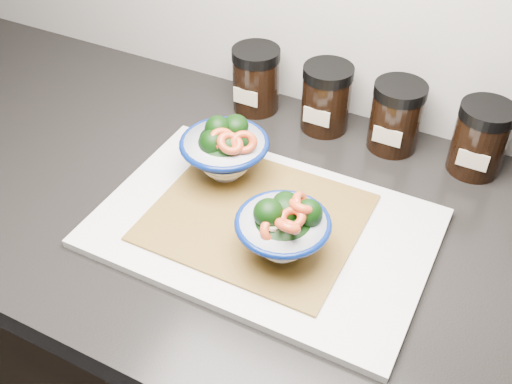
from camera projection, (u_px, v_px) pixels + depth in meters
The scene contains 9 objects.
countertop at pixel (342, 252), 0.82m from camera, with size 3.50×0.60×0.04m, color black.
cutting_board at pixel (263, 228), 0.82m from camera, with size 0.45×0.30×0.01m, color silver.
bamboo_mat at pixel (256, 217), 0.83m from camera, with size 0.28×0.24×0.00m, color olive.
bowl_left at pixel (224, 150), 0.87m from camera, with size 0.13×0.13×0.10m.
bowl_right at pixel (284, 228), 0.75m from camera, with size 0.12×0.12×0.10m.
spice_jar_a at pixel (256, 79), 1.02m from camera, with size 0.08×0.08×0.11m.
spice_jar_b at pixel (326, 98), 0.98m from camera, with size 0.08×0.08×0.11m.
spice_jar_c at pixel (396, 116), 0.94m from camera, with size 0.08×0.08×0.11m.
spice_jar_d at pixel (480, 139), 0.89m from camera, with size 0.08×0.08×0.11m.
Camera 1 is at (0.15, 0.89, 1.49)m, focal length 42.00 mm.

